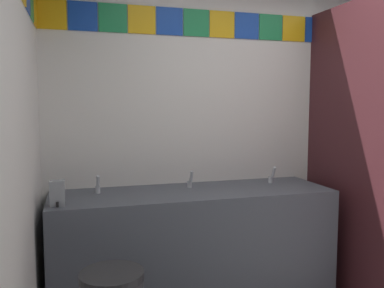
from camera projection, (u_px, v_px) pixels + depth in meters
wall_back at (267, 111)px, 3.39m from camera, size 3.62×0.09×2.89m
vanity_counter at (194, 247)px, 2.95m from camera, size 2.02×0.61×0.88m
faucet_left at (98, 186)px, 2.80m from camera, size 0.04×0.10×0.14m
faucet_center at (190, 181)px, 2.99m from camera, size 0.04×0.10×0.14m
faucet_right at (272, 177)px, 3.17m from camera, size 0.04×0.10×0.14m
soap_dispenser at (57, 193)px, 2.46m from camera, size 0.09×0.09×0.16m
toilet at (383, 248)px, 3.34m from camera, size 0.39×0.49×0.74m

